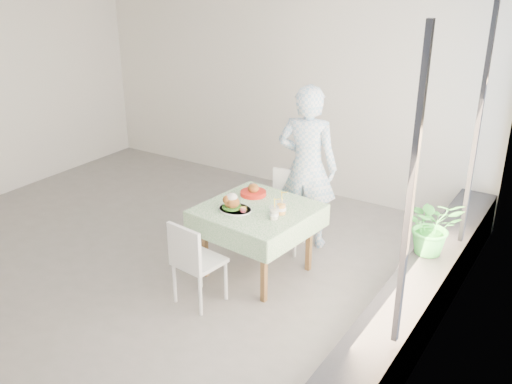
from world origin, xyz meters
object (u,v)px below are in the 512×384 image
Objects in this scene: chair_near at (199,277)px; potted_plant at (433,226)px; cafe_table at (257,233)px; chair_far at (285,225)px; main_dish at (233,205)px; juice_cup_orange at (281,208)px; diner at (307,167)px.

chair_near is 2.22m from potted_plant.
potted_plant reaches higher than cafe_table.
chair_far is 1.00m from main_dish.
juice_cup_orange is (0.44, 0.17, 0.01)m from main_dish.
chair_near reaches higher than cafe_table.
main_dish is at bearing -133.70° from cafe_table.
main_dish reaches higher than chair_near.
chair_near is (-0.18, -0.75, -0.20)m from cafe_table.
chair_far is 2.54× the size of main_dish.
main_dish is (-0.12, -0.84, 0.53)m from chair_far.
main_dish is (0.01, 0.57, 0.54)m from chair_near.
diner reaches higher than cafe_table.
juice_cup_orange reaches higher than chair_far.
main_dish is at bearing -158.94° from juice_cup_orange.
chair_near is 1.51× the size of potted_plant.
juice_cup_orange is (0.45, 0.74, 0.55)m from chair_near.
juice_cup_orange reaches higher than chair_near.
juice_cup_orange is at bearing -160.97° from potted_plant.
diner reaches higher than main_dish.
juice_cup_orange is 0.51× the size of potted_plant.
main_dish is (-0.17, -0.18, 0.34)m from cafe_table.
chair_near is 2.95× the size of juice_cup_orange.
chair_far is 1.75m from potted_plant.
diner reaches higher than juice_cup_orange.
potted_plant reaches higher than juice_cup_orange.
potted_plant reaches higher than chair_far.
chair_far is at bearing 116.08° from juice_cup_orange.
potted_plant is (1.79, 1.20, 0.52)m from chair_near.
chair_near is at bearing -146.10° from potted_plant.
diner is at bearing 84.10° from cafe_table.
potted_plant is (1.66, -0.20, 0.51)m from chair_far.
diner is (0.27, 1.62, 0.66)m from chair_near.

